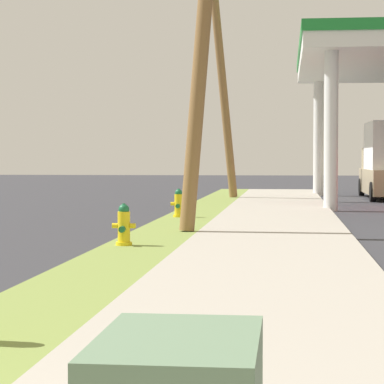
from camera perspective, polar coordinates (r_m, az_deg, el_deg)
fire_hydrant_second at (r=15.22m, az=-4.56°, el=-2.34°), size 0.42×0.38×0.74m
fire_hydrant_third at (r=22.44m, az=-0.90°, el=-0.85°), size 0.42×0.37×0.74m
utility_pole_background at (r=33.44m, az=2.00°, el=7.72°), size 1.51×1.97×9.28m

